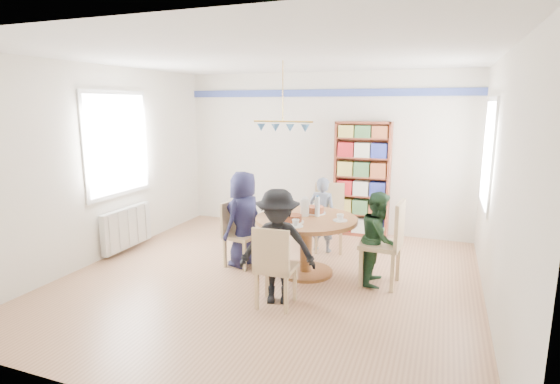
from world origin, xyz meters
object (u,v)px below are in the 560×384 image
at_px(chair_right, 388,239).
at_px(dining_table, 306,232).
at_px(bookshelf, 362,180).
at_px(person_near, 278,247).
at_px(person_right, 379,238).
at_px(chair_left, 236,230).
at_px(chair_far, 329,214).
at_px(radiator, 127,228).
at_px(person_left, 244,219).
at_px(chair_near, 274,264).
at_px(person_far, 322,215).

bearing_deg(chair_right, dining_table, 179.58).
bearing_deg(bookshelf, person_near, -97.67).
relative_size(person_right, bookshelf, 0.60).
height_order(chair_left, chair_right, chair_right).
bearing_deg(bookshelf, chair_far, -109.37).
bearing_deg(chair_far, bookshelf, 70.63).
bearing_deg(person_near, person_right, 26.69).
bearing_deg(chair_left, chair_right, 0.73).
height_order(dining_table, person_near, person_near).
xyz_separation_m(radiator, person_left, (1.90, 0.07, 0.30)).
bearing_deg(bookshelf, chair_left, -123.49).
bearing_deg(person_near, chair_right, 22.54).
xyz_separation_m(chair_right, chair_far, (-1.00, 1.08, -0.03)).
relative_size(chair_near, person_near, 0.71).
bearing_deg(person_near, bookshelf, 64.91).
relative_size(person_left, bookshelf, 0.68).
bearing_deg(bookshelf, radiator, -146.92).
height_order(person_far, bookshelf, bookshelf).
relative_size(chair_far, person_right, 0.87).
bearing_deg(chair_far, person_right, -49.89).
relative_size(dining_table, chair_right, 1.24).
xyz_separation_m(person_near, bookshelf, (0.39, 2.88, 0.29)).
xyz_separation_m(person_left, person_far, (0.84, 0.93, -0.09)).
bearing_deg(chair_right, person_near, -140.04).
distance_m(person_right, person_near, 1.34).
xyz_separation_m(chair_right, person_right, (-0.12, 0.03, -0.00)).
relative_size(radiator, dining_table, 0.77).
bearing_deg(chair_near, person_far, 90.48).
distance_m(person_left, person_right, 1.80).
relative_size(chair_left, bookshelf, 0.47).
relative_size(chair_right, person_far, 0.93).
xyz_separation_m(dining_table, person_right, (0.91, 0.02, 0.02)).
relative_size(person_right, person_far, 1.02).
distance_m(radiator, person_right, 3.71).
height_order(person_left, person_near, person_left).
relative_size(dining_table, person_near, 1.01).
distance_m(chair_near, person_near, 0.21).
height_order(chair_near, person_left, person_left).
bearing_deg(chair_near, radiator, 160.17).
bearing_deg(radiator, bookshelf, 33.08).
bearing_deg(person_near, chair_near, -101.07).
height_order(radiator, person_right, person_right).
xyz_separation_m(radiator, person_right, (3.70, 0.09, 0.22)).
xyz_separation_m(person_right, person_far, (-0.96, 0.92, -0.01)).
distance_m(chair_left, chair_near, 1.41).
bearing_deg(person_left, person_right, 105.36).
bearing_deg(radiator, person_far, 20.11).
relative_size(chair_left, person_far, 0.78).
bearing_deg(radiator, chair_right, 0.94).
xyz_separation_m(radiator, chair_right, (3.82, 0.06, 0.23)).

